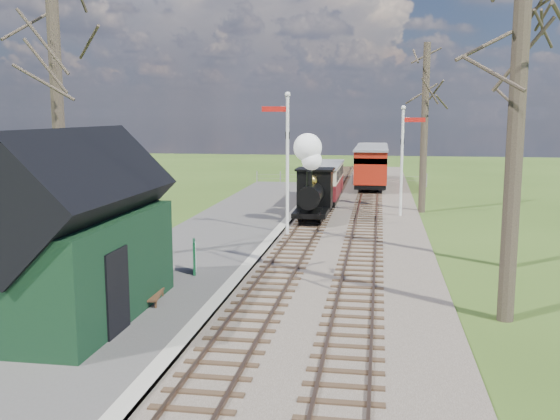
{
  "coord_description": "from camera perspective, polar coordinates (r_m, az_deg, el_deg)",
  "views": [
    {
      "loc": [
        3.19,
        -10.29,
        5.32
      ],
      "look_at": [
        -0.6,
        13.36,
        1.6
      ],
      "focal_mm": 40.0,
      "sensor_mm": 36.0,
      "label": 1
    }
  ],
  "objects": [
    {
      "name": "coach",
      "position": [
        36.32,
        4.02,
        2.67
      ],
      "size": [
        1.97,
        6.76,
        2.08
      ],
      "color": "black",
      "rests_on": "ground"
    },
    {
      "name": "sign_board",
      "position": [
        20.38,
        -7.83,
        -4.25
      ],
      "size": [
        0.3,
        0.72,
        1.07
      ],
      "color": "#0E4121",
      "rests_on": "platform"
    },
    {
      "name": "red_carriage_b",
      "position": [
        49.0,
        8.41,
        4.41
      ],
      "size": [
        2.27,
        5.61,
        2.39
      ],
      "color": "black",
      "rests_on": "ground"
    },
    {
      "name": "locomotive",
      "position": [
        30.27,
        2.98,
        2.44
      ],
      "size": [
        1.69,
        3.94,
        4.23
      ],
      "color": "black",
      "rests_on": "ground"
    },
    {
      "name": "station_shed",
      "position": [
        16.41,
        -18.23,
        -2.33
      ],
      "size": [
        3.25,
        6.3,
        4.78
      ],
      "color": "black",
      "rests_on": "platform"
    },
    {
      "name": "platform",
      "position": [
        25.73,
        -6.17,
        -2.93
      ],
      "size": [
        5.0,
        44.0,
        0.2
      ],
      "primitive_type": "cube",
      "color": "#474442",
      "rests_on": "ground"
    },
    {
      "name": "track_near",
      "position": [
        32.86,
        3.42,
        -0.33
      ],
      "size": [
        1.6,
        60.0,
        0.15
      ],
      "color": "brown",
      "rests_on": "ground"
    },
    {
      "name": "red_carriage_a",
      "position": [
        43.52,
        8.31,
        3.86
      ],
      "size": [
        2.27,
        5.61,
        2.39
      ],
      "color": "black",
      "rests_on": "ground"
    },
    {
      "name": "semaphore_near",
      "position": [
        26.64,
        0.54,
        5.17
      ],
      "size": [
        1.22,
        0.24,
        6.22
      ],
      "color": "silver",
      "rests_on": "ground"
    },
    {
      "name": "person",
      "position": [
        17.71,
        -12.07,
        -5.68
      ],
      "size": [
        0.51,
        0.63,
        1.48
      ],
      "primitive_type": "imported",
      "rotation": [
        0.0,
        0.0,
        1.89
      ],
      "color": "#19212E",
      "rests_on": "platform"
    },
    {
      "name": "bare_trees",
      "position": [
        20.47,
        3.95,
        8.5
      ],
      "size": [
        15.51,
        22.39,
        12.0
      ],
      "color": "#382D23",
      "rests_on": "ground"
    },
    {
      "name": "ground",
      "position": [
        12.01,
        -7.62,
        -17.53
      ],
      "size": [
        140.0,
        140.0,
        0.0
      ],
      "primitive_type": "plane",
      "color": "#324A17",
      "rests_on": "ground"
    },
    {
      "name": "bench",
      "position": [
        17.55,
        -11.73,
        -7.18
      ],
      "size": [
        0.58,
        1.29,
        0.71
      ],
      "color": "#4E2F1C",
      "rests_on": "platform"
    },
    {
      "name": "coping_strip",
      "position": [
        25.22,
        -1.12,
        -3.1
      ],
      "size": [
        0.4,
        44.0,
        0.21
      ],
      "primitive_type": "cube",
      "color": "#B2AD9E",
      "rests_on": "ground"
    },
    {
      "name": "track_far",
      "position": [
        32.71,
        7.95,
        -0.44
      ],
      "size": [
        1.6,
        60.0,
        0.15
      ],
      "color": "brown",
      "rests_on": "ground"
    },
    {
      "name": "fence_line",
      "position": [
        46.62,
        5.51,
        2.91
      ],
      "size": [
        12.6,
        0.08,
        1.0
      ],
      "color": "slate",
      "rests_on": "ground"
    },
    {
      "name": "ballast_bed",
      "position": [
        32.77,
        5.68,
        -0.47
      ],
      "size": [
        8.0,
        60.0,
        0.1
      ],
      "primitive_type": "cube",
      "color": "brown",
      "rests_on": "ground"
    },
    {
      "name": "semaphore_far",
      "position": [
        32.37,
        11.23,
        5.17
      ],
      "size": [
        1.22,
        0.24,
        5.72
      ],
      "color": "silver",
      "rests_on": "ground"
    },
    {
      "name": "distant_hills",
      "position": [
        77.72,
        7.48,
        -7.33
      ],
      "size": [
        114.4,
        48.0,
        22.02
      ],
      "color": "#385B23",
      "rests_on": "ground"
    }
  ]
}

